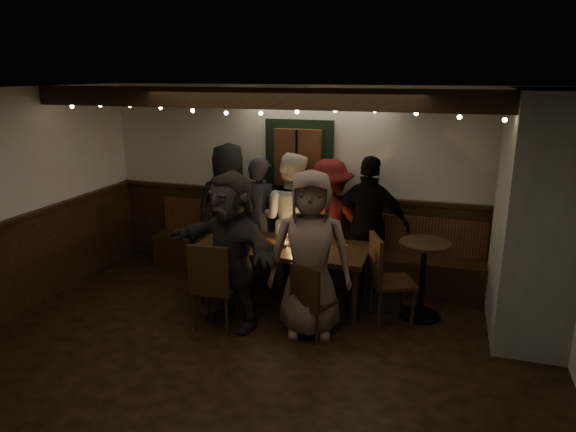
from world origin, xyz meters
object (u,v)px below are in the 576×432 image
(person_a, at_px, (230,210))
(person_c, at_px, (291,219))
(chair_end, at_px, (384,274))
(person_f, at_px, (231,250))
(chair_near_right, at_px, (310,297))
(dining_table, at_px, (283,250))
(person_d, at_px, (329,223))
(high_top, at_px, (423,270))
(person_e, at_px, (369,225))
(chair_near_left, at_px, (213,282))
(person_g, at_px, (310,254))
(person_b, at_px, (261,219))

(person_a, xyz_separation_m, person_c, (0.90, -0.05, -0.04))
(chair_end, distance_m, person_f, 1.74)
(chair_near_right, distance_m, person_c, 1.61)
(dining_table, distance_m, person_c, 0.68)
(person_d, bearing_deg, dining_table, 46.50)
(dining_table, xyz_separation_m, person_d, (0.39, 0.75, 0.17))
(high_top, distance_m, person_e, 0.99)
(chair_near_left, relative_size, chair_end, 0.99)
(chair_near_right, relative_size, person_e, 0.47)
(chair_near_right, xyz_separation_m, person_f, (-0.91, 0.05, 0.41))
(chair_end, bearing_deg, dining_table, 173.14)
(person_a, bearing_deg, dining_table, 123.62)
(person_f, relative_size, person_g, 0.98)
(person_a, distance_m, person_d, 1.40)
(person_e, relative_size, person_f, 1.00)
(high_top, height_order, person_c, person_c)
(person_c, bearing_deg, person_d, -160.09)
(person_e, bearing_deg, person_b, 8.70)
(high_top, relative_size, person_e, 0.52)
(dining_table, relative_size, person_a, 1.12)
(person_e, height_order, person_f, same)
(person_d, bearing_deg, person_e, 158.50)
(person_c, distance_m, person_d, 0.51)
(chair_end, xyz_separation_m, person_a, (-2.25, 0.84, 0.35))
(chair_near_left, relative_size, person_e, 0.57)
(chair_near_right, bearing_deg, person_c, 114.61)
(chair_end, relative_size, person_e, 0.58)
(high_top, xyz_separation_m, person_a, (-2.65, 0.60, 0.35))
(person_e, bearing_deg, person_c, 10.69)
(chair_end, relative_size, high_top, 1.12)
(dining_table, distance_m, person_d, 0.87)
(person_b, distance_m, person_e, 1.47)
(person_f, height_order, person_g, person_g)
(chair_end, xyz_separation_m, high_top, (0.41, 0.24, 0.00))
(dining_table, xyz_separation_m, chair_end, (1.25, -0.15, -0.10))
(person_f, bearing_deg, chair_near_left, -101.05)
(person_b, distance_m, person_f, 1.40)
(chair_near_left, bearing_deg, high_top, 24.98)
(person_g, bearing_deg, high_top, 20.10)
(high_top, xyz_separation_m, person_b, (-2.19, 0.58, 0.26))
(chair_end, height_order, person_f, person_f)
(person_f, bearing_deg, person_a, 139.11)
(chair_near_right, height_order, high_top, high_top)
(person_c, xyz_separation_m, person_g, (0.62, -1.30, 0.02))
(chair_near_left, bearing_deg, chair_end, 23.57)
(high_top, bearing_deg, dining_table, -176.84)
(dining_table, relative_size, person_e, 1.17)
(high_top, relative_size, person_f, 0.52)
(dining_table, bearing_deg, chair_near_left, -118.84)
(chair_near_left, xyz_separation_m, person_f, (0.14, 0.20, 0.31))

